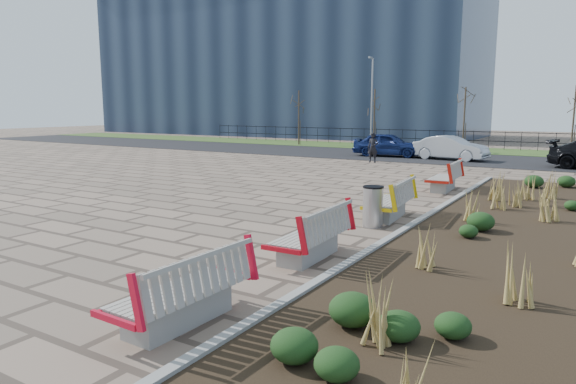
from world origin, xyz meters
The scene contains 20 objects.
ground centered at (0.00, 0.00, 0.00)m, with size 120.00×120.00×0.00m, color #7A6554.
planting_bed centered at (6.25, 5.00, 0.05)m, with size 4.50×18.00×0.10m, color black.
planting_curb centered at (3.92, 5.00, 0.07)m, with size 0.16×18.00×0.15m, color gray.
grass_verge_far centered at (0.00, 28.00, 0.02)m, with size 80.00×5.00×0.04m, color #33511E.
road centered at (0.00, 22.00, 0.01)m, with size 80.00×7.00×0.02m, color black.
bench_a centered at (3.00, -2.16, 0.50)m, with size 0.90×2.10×1.00m, color red, non-canonical shape.
bench_b centered at (3.00, 1.29, 0.50)m, with size 0.90×2.10×1.00m, color red, non-canonical shape.
bench_c centered at (3.00, 5.43, 0.50)m, with size 0.90×2.10×1.00m, color #E4BA0C, non-canonical shape.
bench_d centered at (3.00, 10.68, 0.50)m, with size 0.90×2.10×1.00m, color red, non-canonical shape.
litter_bin centered at (3.02, 4.38, 0.48)m, with size 0.48×0.48×0.96m, color #B2B2B7.
pedestrian centered at (-2.51, 17.85, 0.76)m, with size 0.56×0.37×1.53m, color black.
car_blue centered at (-2.99, 21.31, 0.70)m, with size 1.59×3.96×1.35m, color navy.
car_silver centered at (0.58, 21.22, 0.66)m, with size 1.35×3.86×1.27m, color #B4B6BC.
tree_a centered at (-12.00, 26.50, 2.04)m, with size 1.40×1.40×4.00m, color #4C3D2D, non-canonical shape.
tree_b centered at (-6.00, 26.50, 2.04)m, with size 1.40×1.40×4.00m, color #4C3D2D, non-canonical shape.
tree_c centered at (0.00, 26.50, 2.04)m, with size 1.40×1.40×4.00m, color #4C3D2D, non-canonical shape.
tree_d centered at (6.00, 26.50, 2.04)m, with size 1.40×1.40×4.00m, color #4C3D2D, non-canonical shape.
lamp_west centered at (-6.00, 26.00, 3.04)m, with size 0.24×0.60×6.00m, color gray, non-canonical shape.
railing_fence centered at (0.00, 29.50, 0.64)m, with size 44.00×0.10×1.20m, color black, non-canonical shape.
building_glass centered at (-22.00, 40.00, 7.50)m, with size 40.00×14.00×15.00m, color #192338.
Camera 1 is at (7.55, -6.85, 2.82)m, focal length 32.00 mm.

